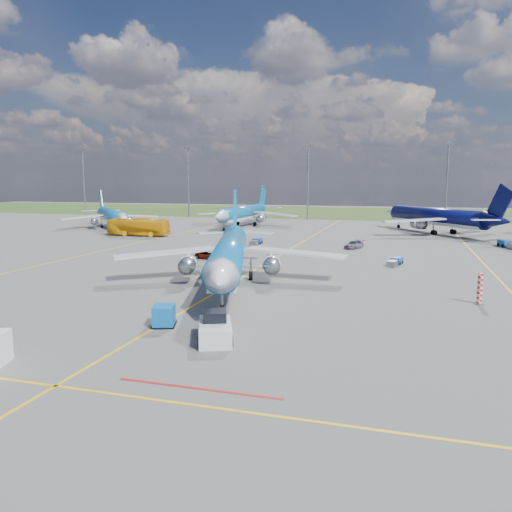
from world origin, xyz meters
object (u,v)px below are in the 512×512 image
(service_car_c, at_px, (354,245))
(baggage_tug_w, at_px, (395,262))
(service_car_b, at_px, (208,255))
(apron_bus, at_px, (139,227))
(baggage_tug_c, at_px, (256,242))
(uld_container, at_px, (164,316))
(warning_post, at_px, (480,289))
(service_car_a, at_px, (227,248))
(bg_jet_nnw, at_px, (243,226))
(bg_jet_nw, at_px, (112,228))
(main_airliner, at_px, (230,284))
(baggage_tug_e, at_px, (508,244))
(pushback_tug, at_px, (215,329))
(bg_jet_n, at_px, (435,233))

(service_car_c, relative_size, baggage_tug_w, 1.02)
(service_car_c, bearing_deg, service_car_b, -114.92)
(apron_bus, relative_size, baggage_tug_c, 2.72)
(uld_container, distance_m, baggage_tug_w, 40.29)
(baggage_tug_c, bearing_deg, warning_post, -50.59)
(warning_post, height_order, service_car_a, warning_post)
(bg_jet_nnw, height_order, apron_bus, bg_jet_nnw)
(baggage_tug_w, bearing_deg, bg_jet_nnw, 140.48)
(bg_jet_nnw, relative_size, service_car_c, 8.29)
(service_car_b, bearing_deg, bg_jet_nw, 65.43)
(main_airliner, bearing_deg, service_car_a, 93.87)
(warning_post, xyz_separation_m, baggage_tug_e, (10.61, 46.05, -0.92))
(service_car_a, distance_m, baggage_tug_c, 11.83)
(uld_container, height_order, baggage_tug_c, uld_container)
(warning_post, relative_size, baggage_tug_c, 0.60)
(bg_jet_nnw, bearing_deg, pushback_tug, -71.00)
(bg_jet_nnw, bearing_deg, baggage_tug_e, -22.69)
(main_airliner, bearing_deg, bg_jet_n, 52.26)
(baggage_tug_e, bearing_deg, service_car_b, -164.97)
(service_car_a, bearing_deg, apron_bus, 138.98)
(service_car_b, bearing_deg, main_airliner, -131.86)
(baggage_tug_w, xyz_separation_m, baggage_tug_e, (18.80, 24.89, 0.11))
(main_airliner, bearing_deg, uld_container, -105.16)
(uld_container, bearing_deg, baggage_tug_e, 40.61)
(service_car_c, distance_m, baggage_tug_e, 27.53)
(warning_post, relative_size, pushback_tug, 0.48)
(service_car_c, bearing_deg, apron_bus, -167.00)
(main_airliner, relative_size, service_car_a, 8.92)
(warning_post, xyz_separation_m, main_airliner, (-26.08, 2.02, -1.50))
(bg_jet_n, bearing_deg, baggage_tug_e, 80.15)
(apron_bus, relative_size, baggage_tug_e, 2.38)
(baggage_tug_c, height_order, baggage_tug_e, baggage_tug_e)
(baggage_tug_w, bearing_deg, bg_jet_nw, 164.99)
(bg_jet_n, bearing_deg, warning_post, 54.49)
(apron_bus, bearing_deg, bg_jet_nnw, -28.76)
(bg_jet_nw, relative_size, baggage_tug_w, 7.53)
(bg_jet_nnw, distance_m, service_car_a, 48.78)
(bg_jet_nnw, height_order, baggage_tug_w, bg_jet_nnw)
(bg_jet_n, height_order, baggage_tug_e, bg_jet_n)
(main_airliner, distance_m, apron_bus, 56.03)
(baggage_tug_c, bearing_deg, uld_container, -83.77)
(bg_jet_n, xyz_separation_m, apron_bus, (-61.79, -23.74, 1.89))
(service_car_b, relative_size, service_car_c, 0.87)
(service_car_b, bearing_deg, service_car_a, 15.30)
(service_car_b, relative_size, baggage_tug_c, 0.83)
(bg_jet_nw, xyz_separation_m, main_airliner, (51.16, -56.19, 0.00))
(pushback_tug, bearing_deg, bg_jet_nw, 104.85)
(baggage_tug_c, bearing_deg, baggage_tug_w, -35.34)
(bg_jet_nnw, xyz_separation_m, baggage_tug_e, (58.27, -26.99, 0.58))
(warning_post, relative_size, baggage_tug_w, 0.65)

